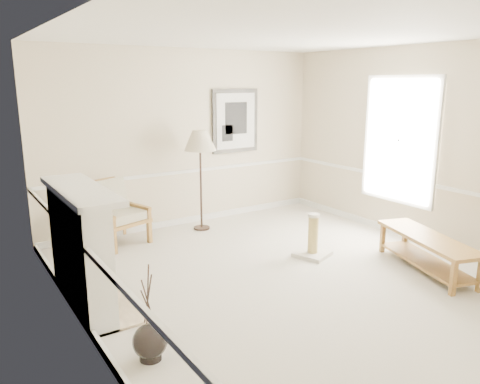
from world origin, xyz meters
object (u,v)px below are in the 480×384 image
object	(u,v)px
floor_vase	(150,342)
armchair	(113,209)
floor_lamp	(200,143)
bench	(427,248)
scratching_post	(313,243)

from	to	relation	value
floor_vase	armchair	world-z (taller)	armchair
floor_vase	armchair	distance (m)	3.30
armchair	floor_lamp	xyz separation A→B (m)	(1.41, -0.14, 0.91)
bench	scratching_post	distance (m)	1.47
bench	scratching_post	size ratio (longest dim) A/B	2.72
armchair	bench	xyz separation A→B (m)	(3.00, -3.25, -0.21)
floor_lamp	bench	world-z (taller)	floor_lamp
floor_vase	floor_lamp	size ratio (longest dim) A/B	0.55
bench	armchair	bearing A→B (deg)	132.65
floor_lamp	bench	distance (m)	3.66
floor_vase	bench	distance (m)	3.76
armchair	floor_lamp	world-z (taller)	floor_lamp
floor_lamp	scratching_post	xyz separation A→B (m)	(0.70, -1.94, -1.23)
armchair	floor_lamp	bearing A→B (deg)	-22.79
armchair	bench	world-z (taller)	armchair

